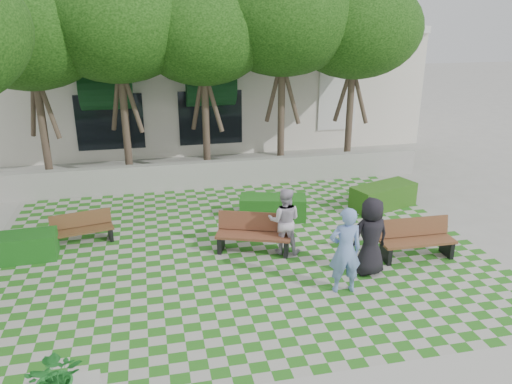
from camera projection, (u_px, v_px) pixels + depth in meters
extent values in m
plane|color=gray|center=(249.00, 271.00, 11.58)|extent=(90.00, 90.00, 0.00)
plane|color=#2B721E|center=(241.00, 252.00, 12.50)|extent=(12.00, 12.00, 0.00)
cube|color=#9E9B93|center=(212.00, 174.00, 17.13)|extent=(15.00, 0.36, 0.90)
cube|color=brown|center=(418.00, 241.00, 12.06)|extent=(1.83, 0.59, 0.06)
cube|color=brown|center=(414.00, 227.00, 12.21)|extent=(1.83, 0.16, 0.46)
cube|color=black|center=(386.00, 253.00, 11.99)|extent=(0.11, 0.51, 0.45)
cube|color=black|center=(447.00, 247.00, 12.29)|extent=(0.11, 0.51, 0.45)
cube|color=brown|center=(253.00, 236.00, 12.36)|extent=(1.93, 1.15, 0.06)
cube|color=brown|center=(255.00, 221.00, 12.51)|extent=(1.79, 0.75, 0.46)
cube|color=black|center=(221.00, 242.00, 12.53)|extent=(0.27, 0.52, 0.45)
cube|color=black|center=(286.00, 246.00, 12.34)|extent=(0.27, 0.52, 0.45)
cube|color=#52341C|center=(83.00, 230.00, 12.84)|extent=(1.60, 0.78, 0.05)
cube|color=#52341C|center=(81.00, 219.00, 12.96)|extent=(1.52, 0.43, 0.39)
cube|color=black|center=(55.00, 242.00, 12.64)|extent=(0.17, 0.43, 0.38)
cube|color=black|center=(110.00, 233.00, 13.18)|extent=(0.17, 0.43, 0.38)
cube|color=#245115|center=(383.00, 196.00, 15.30)|extent=(2.23, 1.45, 0.72)
cube|color=#195316|center=(273.00, 207.00, 14.49)|extent=(2.03, 1.22, 0.67)
cube|color=#144E15|center=(16.00, 248.00, 12.03)|extent=(1.89, 0.82, 0.65)
imported|color=#277D2F|center=(57.00, 376.00, 6.29)|extent=(0.72, 0.63, 0.75)
imported|color=#6F8DCB|center=(345.00, 250.00, 10.46)|extent=(0.74, 0.52, 1.93)
imported|color=black|center=(371.00, 237.00, 11.22)|extent=(0.97, 0.71, 1.83)
imported|color=silver|center=(284.00, 221.00, 12.26)|extent=(0.99, 0.88, 1.69)
cylinder|color=#47382B|center=(44.00, 134.00, 16.84)|extent=(0.26, 0.26, 3.64)
ellipsoid|color=#1E4C11|center=(29.00, 33.00, 15.74)|extent=(4.80, 4.80, 3.60)
cylinder|color=#47382B|center=(126.00, 127.00, 17.36)|extent=(0.26, 0.26, 3.81)
ellipsoid|color=#1E4C11|center=(117.00, 25.00, 16.20)|extent=(5.00, 5.00, 3.75)
cylinder|color=#47382B|center=(206.00, 127.00, 17.96)|extent=(0.26, 0.26, 3.58)
ellipsoid|color=#1E4C11|center=(203.00, 34.00, 16.88)|extent=(4.60, 4.60, 3.45)
cylinder|color=#47382B|center=(281.00, 119.00, 18.47)|extent=(0.26, 0.26, 3.92)
ellipsoid|color=#1E4C11|center=(283.00, 19.00, 17.29)|extent=(5.20, 5.20, 3.90)
cylinder|color=#47382B|center=(349.00, 119.00, 19.06)|extent=(0.26, 0.26, 3.70)
ellipsoid|color=#1E4C11|center=(355.00, 28.00, 17.94)|extent=(4.80, 4.80, 3.60)
cube|color=silver|center=(209.00, 83.00, 23.99)|extent=(18.00, 8.00, 5.00)
cube|color=white|center=(221.00, 31.00, 19.47)|extent=(18.00, 0.30, 0.30)
cube|color=black|center=(337.00, 98.00, 21.41)|extent=(1.40, 0.10, 2.40)
cylinder|color=#103B19|center=(106.00, 86.00, 19.21)|extent=(3.00, 1.80, 1.80)
cube|color=black|center=(110.00, 122.00, 19.69)|extent=(2.60, 0.08, 2.20)
cylinder|color=#103B19|center=(210.00, 83.00, 20.02)|extent=(3.00, 1.80, 1.80)
cube|color=black|center=(211.00, 118.00, 20.50)|extent=(2.60, 0.08, 2.20)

